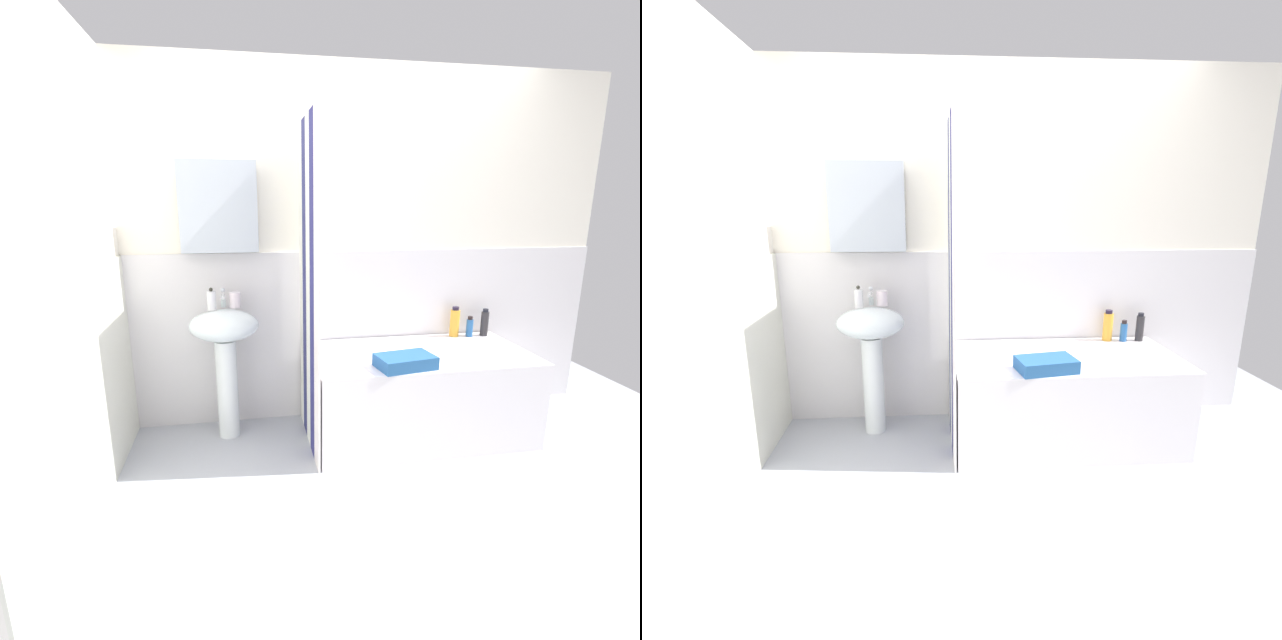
{
  "view_description": "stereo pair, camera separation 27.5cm",
  "coord_description": "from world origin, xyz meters",
  "views": [
    {
      "loc": [
        -0.8,
        -1.82,
        1.53
      ],
      "look_at": [
        -0.33,
        0.81,
        0.83
      ],
      "focal_mm": 25.51,
      "sensor_mm": 36.0,
      "label": 1
    },
    {
      "loc": [
        -0.52,
        -1.85,
        1.53
      ],
      "look_at": [
        -0.33,
        0.81,
        0.83
      ],
      "focal_mm": 25.51,
      "sensor_mm": 36.0,
      "label": 2
    }
  ],
  "objects": [
    {
      "name": "ground_plane",
      "position": [
        0.0,
        0.0,
        -0.02
      ],
      "size": [
        4.8,
        5.6,
        0.04
      ],
      "primitive_type": "cube",
      "color": "#A9AEB8"
    },
    {
      "name": "wall_back_tiled",
      "position": [
        -0.06,
        1.26,
        1.14
      ],
      "size": [
        3.6,
        0.18,
        2.4
      ],
      "color": "white",
      "rests_on": "ground_plane"
    },
    {
      "name": "wall_left_tiled",
      "position": [
        -1.57,
        0.34,
        1.12
      ],
      "size": [
        0.07,
        1.81,
        2.4
      ],
      "color": "white",
      "rests_on": "ground_plane"
    },
    {
      "name": "sink",
      "position": [
        -0.91,
        1.03,
        0.63
      ],
      "size": [
        0.44,
        0.34,
        0.87
      ],
      "color": "white",
      "rests_on": "ground_plane"
    },
    {
      "name": "faucet",
      "position": [
        -0.91,
        1.11,
        0.93
      ],
      "size": [
        0.03,
        0.12,
        0.12
      ],
      "color": "silver",
      "rests_on": "sink"
    },
    {
      "name": "soap_dispenser",
      "position": [
        -0.98,
        1.06,
        0.93
      ],
      "size": [
        0.06,
        0.06,
        0.14
      ],
      "color": "white",
      "rests_on": "sink"
    },
    {
      "name": "toothbrush_cup",
      "position": [
        -0.84,
        1.11,
        0.91
      ],
      "size": [
        0.07,
        0.07,
        0.1
      ],
      "primitive_type": "cylinder",
      "color": "white",
      "rests_on": "sink"
    },
    {
      "name": "bathtub",
      "position": [
        0.34,
        0.85,
        0.29
      ],
      "size": [
        1.43,
        0.75,
        0.57
      ],
      "primitive_type": "cube",
      "color": "white",
      "rests_on": "ground_plane"
    },
    {
      "name": "shower_curtain",
      "position": [
        -0.39,
        0.85,
        1.0
      ],
      "size": [
        0.01,
        0.75,
        2.0
      ],
      "color": "white",
      "rests_on": "ground_plane"
    },
    {
      "name": "lotion_bottle",
      "position": [
        0.95,
        1.13,
        0.67
      ],
      "size": [
        0.05,
        0.05,
        0.2
      ],
      "color": "#2B2A2C",
      "rests_on": "bathtub"
    },
    {
      "name": "shampoo_bottle",
      "position": [
        0.83,
        1.13,
        0.64
      ],
      "size": [
        0.05,
        0.05,
        0.15
      ],
      "color": "#255A9A",
      "rests_on": "bathtub"
    },
    {
      "name": "body_wash_bottle",
      "position": [
        0.73,
        1.16,
        0.68
      ],
      "size": [
        0.07,
        0.07,
        0.22
      ],
      "color": "gold",
      "rests_on": "bathtub"
    },
    {
      "name": "towel_folded",
      "position": [
        0.14,
        0.59,
        0.61
      ],
      "size": [
        0.36,
        0.26,
        0.08
      ],
      "primitive_type": "cube",
      "rotation": [
        0.0,
        0.0,
        0.16
      ],
      "color": "#255489",
      "rests_on": "bathtub"
    }
  ]
}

